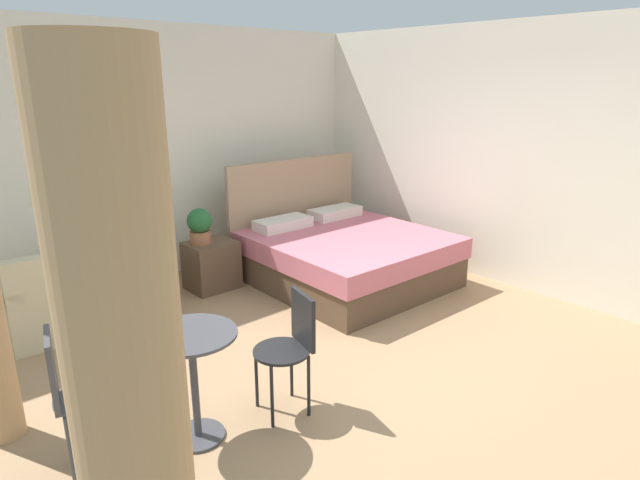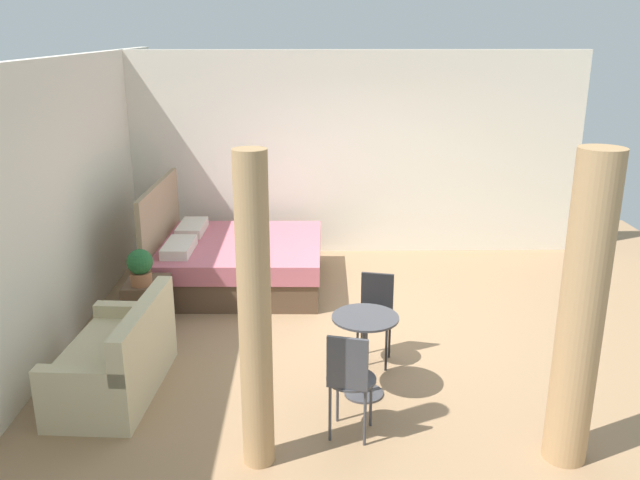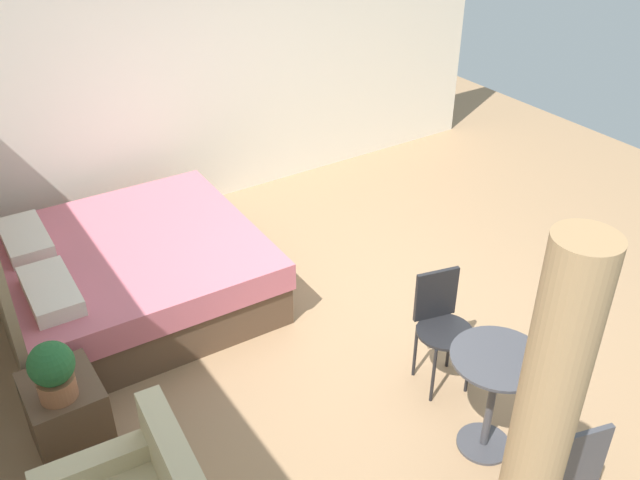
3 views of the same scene
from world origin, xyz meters
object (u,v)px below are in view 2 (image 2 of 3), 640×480
(couch, at_px, (117,361))
(cafe_chair_near_window, at_px, (349,376))
(bed, at_px, (235,261))
(cafe_chair_near_couch, at_px, (376,309))
(balcony_table, at_px, (365,341))
(potted_plant, at_px, (140,266))
(nightstand, at_px, (148,304))

(couch, distance_m, cafe_chair_near_window, 2.18)
(bed, distance_m, cafe_chair_near_couch, 2.57)
(balcony_table, distance_m, cafe_chair_near_window, 0.69)
(potted_plant, relative_size, balcony_table, 0.52)
(potted_plant, relative_size, cafe_chair_near_window, 0.42)
(balcony_table, bearing_deg, couch, 87.25)
(bed, relative_size, balcony_table, 2.73)
(bed, distance_m, balcony_table, 3.05)
(potted_plant, bearing_deg, cafe_chair_near_window, -134.23)
(nightstand, distance_m, potted_plant, 0.49)
(nightstand, bearing_deg, couch, -178.74)
(bed, xyz_separation_m, balcony_table, (-2.70, -1.41, 0.20))
(couch, bearing_deg, potted_plant, 2.53)
(couch, distance_m, balcony_table, 2.21)
(couch, distance_m, potted_plant, 1.32)
(bed, xyz_separation_m, cafe_chair_near_window, (-3.37, -1.23, 0.24))
(bed, height_order, nightstand, bed)
(bed, relative_size, cafe_chair_near_couch, 2.39)
(couch, height_order, cafe_chair_near_couch, cafe_chair_near_couch)
(couch, height_order, balcony_table, couch)
(cafe_chair_near_couch, bearing_deg, cafe_chair_near_window, 165.90)
(nightstand, distance_m, cafe_chair_near_window, 2.95)
(potted_plant, height_order, balcony_table, potted_plant)
(couch, bearing_deg, balcony_table, -92.75)
(nightstand, relative_size, potted_plant, 1.37)
(nightstand, relative_size, balcony_table, 0.71)
(bed, xyz_separation_m, cafe_chair_near_couch, (-2.03, -1.57, 0.21))
(bed, xyz_separation_m, couch, (-2.60, 0.78, -0.03))
(balcony_table, distance_m, cafe_chair_near_couch, 0.69)
(potted_plant, height_order, cafe_chair_near_window, potted_plant)
(nightstand, xyz_separation_m, balcony_table, (-1.44, -2.22, 0.25))
(balcony_table, bearing_deg, cafe_chair_near_couch, -13.43)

